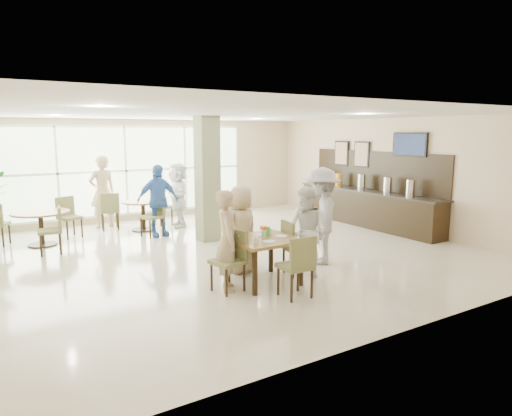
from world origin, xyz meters
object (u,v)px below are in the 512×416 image
teen_standing (322,216)px  main_table (264,243)px  round_table_right (143,208)px  adult_b (178,195)px  adult_a (158,201)px  buffet_counter (367,205)px  teen_left (227,241)px  teen_far (241,229)px  teen_right (307,232)px  adult_standing (102,192)px  round_table_left (41,219)px

teen_standing → main_table: bearing=-37.0°
round_table_right → adult_b: 0.97m
round_table_right → adult_a: bearing=-83.5°
main_table → adult_b: adult_b is taller
buffet_counter → teen_left: (-5.51, -2.50, 0.24)m
teen_far → teen_right: (0.84, -0.78, 0.01)m
adult_standing → adult_a: bearing=109.5°
main_table → teen_right: teen_right is taller
teen_right → adult_standing: (-1.97, 5.97, 0.16)m
main_table → adult_b: 5.03m
buffet_counter → teen_right: size_ratio=3.04×
main_table → adult_standing: 6.01m
round_table_right → adult_b: bearing=-1.9°
teen_far → teen_right: size_ratio=0.99×
round_table_right → teen_far: bearing=-85.3°
adult_b → round_table_left: bearing=-74.1°
teen_far → buffet_counter: bearing=179.4°
round_table_left → adult_a: bearing=-10.7°
adult_b → buffet_counter: bearing=70.1°
buffet_counter → adult_a: (-5.13, 1.68, 0.30)m
adult_standing → teen_far: bearing=94.7°
round_table_right → teen_right: (1.20, -5.10, 0.21)m
teen_left → round_table_left: bearing=45.3°
round_table_right → adult_b: adult_b is taller
teen_right → round_table_left: bearing=-158.2°
round_table_right → teen_standing: bearing=-67.5°
teen_far → teen_standing: size_ratio=0.85×
main_table → adult_b: (0.56, 5.00, 0.17)m
teen_left → teen_standing: 2.23m
round_table_left → teen_far: teen_far is taller
round_table_right → adult_a: size_ratio=0.61×
round_table_left → teen_right: bearing=-52.9°
teen_left → adult_standing: 5.89m
main_table → adult_a: 4.20m
teen_far → adult_a: adult_a is taller
round_table_right → teen_right: teen_right is taller
adult_standing → teen_right: bearing=100.8°
adult_a → adult_standing: (-0.87, 1.70, 0.08)m
round_table_left → adult_b: 3.35m
round_table_right → adult_a: 0.89m
main_table → teen_left: (-0.65, 0.02, 0.12)m
main_table → round_table_right: bearing=94.2°
round_table_right → teen_standing: size_ratio=0.57×
teen_right → adult_b: 5.08m
round_table_left → adult_a: size_ratio=0.70×
main_table → round_table_left: (-2.76, 4.66, -0.07)m
buffet_counter → teen_far: buffet_counter is taller
adult_a → adult_standing: bearing=116.5°
teen_far → adult_a: 3.49m
main_table → round_table_left: same height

